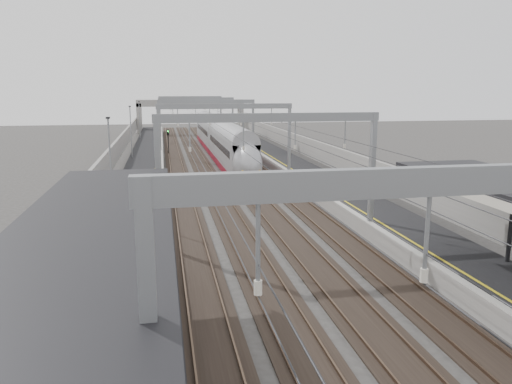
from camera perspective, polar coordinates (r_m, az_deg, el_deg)
name	(u,v)px	position (r m, az deg, el deg)	size (l,w,h in m)	color
platform_left	(143,175)	(51.39, -12.75, 1.93)	(4.00, 120.00, 1.00)	black
platform_right	(297,170)	(53.22, 4.74, 2.50)	(4.00, 120.00, 1.00)	black
tracks	(223,177)	(51.77, -3.84, 1.76)	(11.40, 140.00, 0.20)	black
overhead_line	(215,114)	(57.66, -4.72, 8.84)	(13.00, 140.00, 6.60)	gray
canopy_left	(50,311)	(9.67, -22.47, -12.41)	(4.40, 30.00, 4.24)	black
overbridge	(191,107)	(105.89, -7.49, 9.57)	(22.00, 2.20, 6.90)	gray
wall_left	(110,165)	(51.45, -16.37, 3.00)	(0.30, 120.00, 3.20)	gray
wall_right	(326,159)	(53.99, 8.04, 3.74)	(0.30, 120.00, 3.20)	gray
train	(221,143)	(65.42, -4.03, 5.59)	(2.66, 48.41, 4.20)	maroon
signal_green	(168,137)	(70.79, -10.01, 6.19)	(0.32, 0.32, 3.48)	black
signal_red_near	(222,132)	(78.17, -3.87, 6.83)	(0.32, 0.32, 3.48)	black
signal_red_far	(241,134)	(74.15, -1.77, 6.60)	(0.32, 0.32, 3.48)	black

